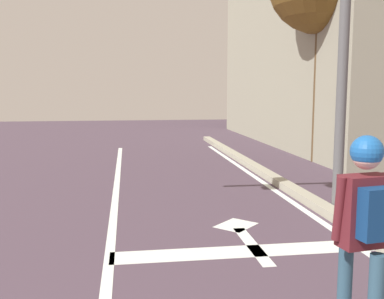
# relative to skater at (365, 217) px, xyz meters

# --- Properties ---
(lane_line_center) EXTENTS (0.12, 20.00, 0.01)m
(lane_line_center) POSITION_rel_skater_xyz_m (-1.89, 2.21, -1.04)
(lane_line_center) COLOR silver
(lane_line_center) RESTS_ON ground
(lane_line_curbside) EXTENTS (0.12, 20.00, 0.01)m
(lane_line_curbside) POSITION_rel_skater_xyz_m (1.16, 2.21, -1.04)
(lane_line_curbside) COLOR silver
(lane_line_curbside) RESTS_ON ground
(stop_bar) EXTENTS (3.20, 0.40, 0.01)m
(stop_bar) POSITION_rel_skater_xyz_m (-0.29, 2.17, -1.04)
(stop_bar) COLOR silver
(stop_bar) RESTS_ON ground
(lane_arrow_stem) EXTENTS (0.16, 1.40, 0.01)m
(lane_arrow_stem) POSITION_rel_skater_xyz_m (-0.13, 2.37, -1.04)
(lane_arrow_stem) COLOR silver
(lane_arrow_stem) RESTS_ON ground
(lane_arrow_head) EXTENTS (0.71, 0.71, 0.01)m
(lane_arrow_head) POSITION_rel_skater_xyz_m (-0.13, 3.22, -1.04)
(lane_arrow_head) COLOR silver
(lane_arrow_head) RESTS_ON ground
(curb_strip) EXTENTS (0.24, 24.00, 0.14)m
(curb_strip) POSITION_rel_skater_xyz_m (1.41, 2.21, -0.97)
(curb_strip) COLOR #A29E8A
(curb_strip) RESTS_ON ground
(skater) EXTENTS (0.43, 0.59, 1.54)m
(skater) POSITION_rel_skater_xyz_m (0.00, 0.00, 0.00)
(skater) COLOR #315369
(skater) RESTS_ON skateboard
(building_block) EXTENTS (8.93, 12.45, 7.41)m
(building_block) POSITION_rel_skater_xyz_m (7.78, 12.84, 2.67)
(building_block) COLOR #999782
(building_block) RESTS_ON ground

